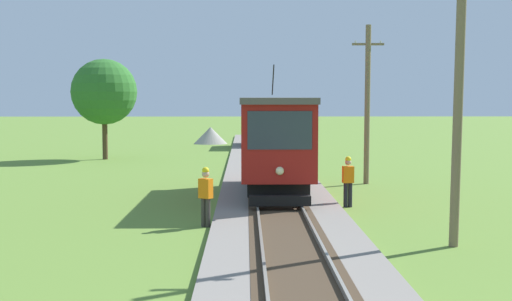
% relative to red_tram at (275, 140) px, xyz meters
% --- Properties ---
extents(red_tram, '(2.60, 8.54, 4.79)m').
position_rel_red_tram_xyz_m(red_tram, '(0.00, 0.00, 0.00)').
color(red_tram, maroon).
rests_on(red_tram, rail_right).
extents(freight_car, '(2.40, 5.20, 2.31)m').
position_rel_red_tram_xyz_m(freight_car, '(-0.00, 26.64, -0.64)').
color(freight_car, slate).
rests_on(freight_car, rail_right).
extents(utility_pole_near_tram, '(1.40, 0.53, 7.68)m').
position_rel_red_tram_xyz_m(utility_pole_near_tram, '(4.25, -9.00, 1.74)').
color(utility_pole_near_tram, '#7A664C').
rests_on(utility_pole_near_tram, ground).
extents(utility_pole_mid, '(1.40, 0.37, 6.99)m').
position_rel_red_tram_xyz_m(utility_pole_mid, '(4.25, 4.07, 1.40)').
color(utility_pole_mid, '#7A664C').
rests_on(utility_pole_mid, ground).
extents(gravel_pile, '(2.77, 2.77, 1.39)m').
position_rel_red_tram_xyz_m(gravel_pile, '(-4.00, 30.83, -1.50)').
color(gravel_pile, '#9E998E').
rests_on(gravel_pile, ground).
extents(track_worker, '(0.45, 0.41, 1.78)m').
position_rel_red_tram_xyz_m(track_worker, '(-2.29, -6.06, -1.21)').
color(track_worker, '#38332D').
rests_on(track_worker, ground).
extents(second_worker, '(0.40, 0.28, 1.78)m').
position_rel_red_tram_xyz_m(second_worker, '(2.46, -2.43, -1.21)').
color(second_worker, black).
rests_on(second_worker, ground).
extents(tree_right_near, '(4.03, 4.03, 6.18)m').
position_rel_red_tram_xyz_m(tree_right_near, '(-9.79, 16.49, 1.96)').
color(tree_right_near, '#4C3823').
rests_on(tree_right_near, ground).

